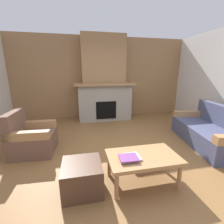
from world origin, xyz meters
TOP-DOWN VIEW (x-y plane):
  - ground at (0.00, 0.00)m, footprint 9.00×9.00m
  - wall_back_wood_panel at (0.00, 3.00)m, footprint 6.00×0.12m
  - fireplace at (0.00, 2.62)m, footprint 1.90×0.82m
  - couch at (1.97, 0.20)m, footprint 1.15×1.92m
  - armchair at (-1.79, 0.63)m, footprint 0.80×0.80m
  - coffee_table at (0.02, -0.66)m, footprint 1.00×0.60m
  - ottoman at (-0.83, -0.64)m, footprint 0.52×0.52m
  - book_stack_near_edge at (-0.20, -0.70)m, footprint 0.30×0.26m

SIDE VIEW (x-z plane):
  - ground at x=0.00m, z-range 0.00..0.00m
  - ottoman at x=-0.83m, z-range 0.00..0.40m
  - couch at x=1.97m, z-range -0.14..0.71m
  - armchair at x=-1.79m, z-range -0.13..0.72m
  - coffee_table at x=0.02m, z-range 0.16..0.59m
  - book_stack_near_edge at x=-0.20m, z-range 0.43..0.47m
  - fireplace at x=0.00m, z-range -0.19..2.51m
  - wall_back_wood_panel at x=0.00m, z-range 0.00..2.70m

